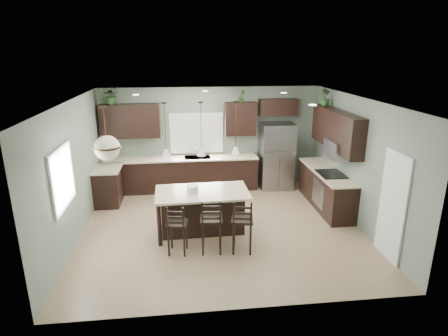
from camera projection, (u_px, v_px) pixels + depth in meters
ground at (222, 227)px, 8.28m from camera, size 6.00×6.00×0.00m
pantry_door at (392, 207)px, 6.83m from camera, size 0.04×0.82×2.04m
window_back at (196, 133)px, 10.35m from camera, size 1.35×0.02×1.00m
window_left at (61, 178)px, 6.72m from camera, size 0.02×1.10×1.00m
left_return_cabs at (108, 187)px, 9.45m from camera, size 0.60×0.90×0.90m
left_return_countertop at (107, 169)px, 9.31m from camera, size 0.66×0.96×0.04m
back_lower_cabs at (182, 174)px, 10.37m from camera, size 4.20×0.60×0.90m
back_countertop at (181, 158)px, 10.21m from camera, size 4.20×0.66×0.04m
sink_inset at (197, 157)px, 10.25m from camera, size 0.70×0.45×0.01m
faucet at (197, 153)px, 10.18m from camera, size 0.02×0.02×0.28m
back_upper_left at (130, 121)px, 9.89m from camera, size 1.55×0.34×0.90m
back_upper_right at (240, 119)px, 10.22m from camera, size 0.85×0.34×0.90m
fridge_header at (278, 107)px, 10.24m from camera, size 1.05×0.34×0.45m
right_lower_cabs at (326, 189)px, 9.26m from camera, size 0.60×2.35×0.90m
right_countertop at (327, 171)px, 9.12m from camera, size 0.66×2.35×0.04m
cooktop at (331, 174)px, 8.85m from camera, size 0.58×0.75×0.02m
wall_oven_front at (318, 194)px, 8.97m from camera, size 0.01×0.72×0.60m
right_upper_cabs at (336, 130)px, 8.82m from camera, size 0.34×2.35×0.90m
microwave at (338, 149)px, 8.68m from camera, size 0.40×0.75×0.40m
refrigerator at (276, 156)px, 10.42m from camera, size 0.90×0.74×1.85m
kitchen_island at (203, 212)px, 7.95m from camera, size 1.97×1.16×0.92m
serving_dish at (193, 189)px, 7.76m from camera, size 0.24×0.24×0.14m
bar_stool_left at (177, 229)px, 7.10m from camera, size 0.43×0.43×1.02m
bar_stool_center at (211, 225)px, 7.14m from camera, size 0.44×0.44×1.12m
bar_stool_right at (242, 225)px, 7.15m from camera, size 0.47×0.47×1.09m
pendant_left at (165, 130)px, 7.31m from camera, size 0.17×0.17×1.10m
pendant_center at (201, 129)px, 7.41m from camera, size 0.17×0.17×1.10m
pendant_right at (236, 128)px, 7.51m from camera, size 0.17×0.17×1.10m
chandelier at (106, 134)px, 6.71m from camera, size 0.50×0.50×0.98m
plant_back_left at (111, 95)px, 9.61m from camera, size 0.49×0.45×0.46m
plant_back_right at (242, 96)px, 10.00m from camera, size 0.20×0.17×0.35m
plant_right_wall at (325, 98)px, 9.35m from camera, size 0.28×0.28×0.41m
room_shell at (221, 153)px, 7.76m from camera, size 6.00×6.00×6.00m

